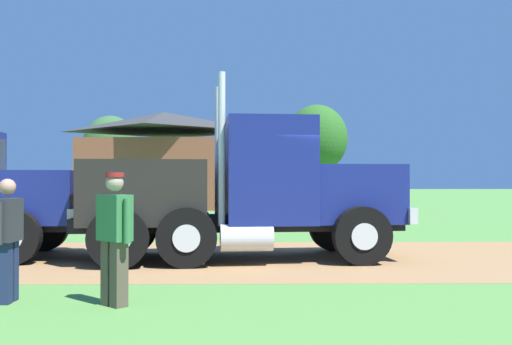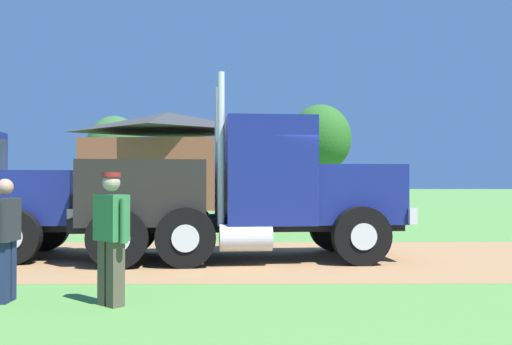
% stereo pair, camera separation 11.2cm
% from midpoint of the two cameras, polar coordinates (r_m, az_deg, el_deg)
% --- Properties ---
extents(ground_plane, '(200.00, 200.00, 0.00)m').
position_cam_midpoint_polar(ground_plane, '(12.37, 3.13, -8.36)').
color(ground_plane, '#528A3C').
extents(dirt_track, '(120.00, 6.19, 0.01)m').
position_cam_midpoint_polar(dirt_track, '(12.37, 3.13, -8.35)').
color(dirt_track, '#9D7247').
rests_on(dirt_track, ground_plane).
extents(truck_foreground_white, '(6.89, 3.12, 3.72)m').
position_cam_midpoint_polar(truck_foreground_white, '(12.08, -1.65, -1.98)').
color(truck_foreground_white, black).
rests_on(truck_foreground_white, ground_plane).
extents(visitor_standing_near, '(0.52, 0.50, 1.74)m').
position_cam_midpoint_polar(visitor_standing_near, '(7.81, -14.12, -5.72)').
color(visitor_standing_near, '#33723F').
rests_on(visitor_standing_near, ground_plane).
extents(visitor_walking_mid, '(0.27, 0.68, 1.65)m').
position_cam_midpoint_polar(visitor_walking_mid, '(8.51, -23.58, -5.63)').
color(visitor_walking_mid, '#2D2D33').
rests_on(visitor_walking_mid, ground_plane).
extents(shed_building, '(9.40, 8.04, 5.79)m').
position_cam_midpoint_polar(shed_building, '(35.56, -9.11, 1.07)').
color(shed_building, brown).
rests_on(shed_building, ground_plane).
extents(tree_left, '(4.43, 4.43, 6.93)m').
position_cam_midpoint_polar(tree_left, '(48.92, -14.16, 2.56)').
color(tree_left, '#513823').
rests_on(tree_left, ground_plane).
extents(tree_mid, '(5.02, 5.02, 7.85)m').
position_cam_midpoint_polar(tree_mid, '(47.83, 5.92, 3.33)').
color(tree_mid, '#513823').
rests_on(tree_mid, ground_plane).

